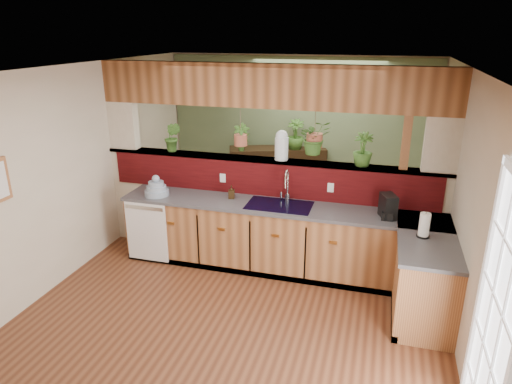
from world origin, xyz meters
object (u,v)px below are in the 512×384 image
(dish_stack, at_px, (157,189))
(shelving_console, at_px, (277,178))
(soap_dispenser, at_px, (231,192))
(glass_jar, at_px, (282,145))
(paper_towel, at_px, (424,226))
(coffee_maker, at_px, (388,207))
(faucet, at_px, (287,184))

(dish_stack, bearing_deg, shelving_console, 65.04)
(soap_dispenser, height_order, glass_jar, glass_jar)
(dish_stack, bearing_deg, paper_towel, -6.84)
(coffee_maker, relative_size, paper_towel, 0.98)
(faucet, height_order, soap_dispenser, faucet)
(dish_stack, xyz_separation_m, glass_jar, (1.59, 0.46, 0.60))
(paper_towel, bearing_deg, faucet, 158.43)
(glass_jar, bearing_deg, coffee_maker, -16.75)
(coffee_maker, height_order, shelving_console, coffee_maker)
(faucet, distance_m, shelving_console, 2.29)
(coffee_maker, xyz_separation_m, glass_jar, (-1.38, 0.42, 0.56))
(paper_towel, bearing_deg, glass_jar, 153.89)
(soap_dispenser, xyz_separation_m, paper_towel, (2.35, -0.56, 0.04))
(coffee_maker, bearing_deg, soap_dispenser, 155.86)
(glass_jar, distance_m, shelving_console, 2.24)
(paper_towel, height_order, glass_jar, glass_jar)
(soap_dispenser, height_order, paper_towel, paper_towel)
(faucet, xyz_separation_m, paper_towel, (1.63, -0.64, -0.10))
(shelving_console, bearing_deg, dish_stack, -134.13)
(faucet, relative_size, paper_towel, 1.50)
(dish_stack, relative_size, coffee_maker, 1.14)
(dish_stack, bearing_deg, faucet, 8.07)
(shelving_console, bearing_deg, glass_jar, -94.64)
(faucet, xyz_separation_m, soap_dispenser, (-0.71, -0.09, -0.15))
(soap_dispenser, bearing_deg, coffee_maker, -3.29)
(dish_stack, xyz_separation_m, soap_dispenser, (1.00, 0.16, -0.00))
(coffee_maker, distance_m, glass_jar, 1.54)
(faucet, bearing_deg, coffee_maker, -9.03)
(faucet, xyz_separation_m, glass_jar, (-0.12, 0.22, 0.45))
(faucet, xyz_separation_m, coffee_maker, (1.26, -0.20, -0.10))
(soap_dispenser, distance_m, paper_towel, 2.41)
(faucet, xyz_separation_m, dish_stack, (-1.72, -0.24, -0.14))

